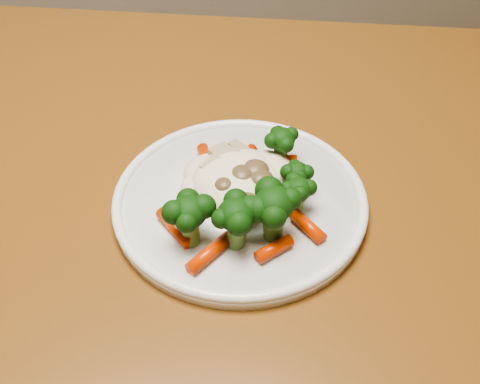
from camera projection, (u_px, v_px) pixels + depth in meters
The scene contains 3 objects.
dining_table at pixel (260, 317), 0.59m from camera, with size 1.49×1.18×0.75m.
plate at pixel (240, 203), 0.57m from camera, with size 0.24×0.24×0.01m, color white.
meal at pixel (246, 191), 0.54m from camera, with size 0.15×0.16×0.05m.
Camera 1 is at (-0.11, -0.29, 1.16)m, focal length 45.00 mm.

